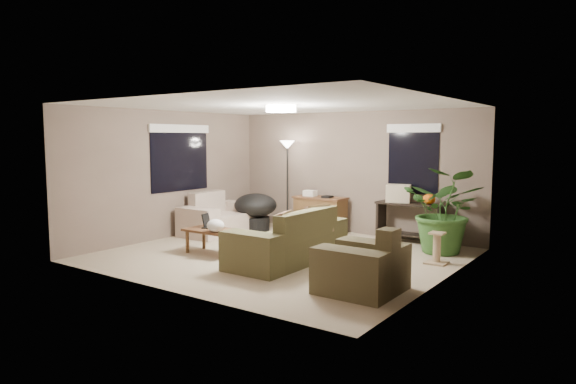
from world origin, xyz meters
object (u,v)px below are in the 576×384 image
Objects in this scene: console_table at (410,219)px; houseplant at (446,220)px; armchair at (362,269)px; loveseat at (218,219)px; coffee_table at (213,233)px; desk at (320,215)px; cat_scratching_post at (437,250)px; main_sofa at (290,244)px; papasan_chair at (256,209)px; floor_lamp at (287,155)px.

console_table is 0.88× the size of houseplant.
houseplant reaches higher than armchair.
loveseat is 1.60× the size of coffee_table.
cat_scratching_post is at bearing -22.78° from desk.
main_sofa is 2.85m from loveseat.
main_sofa is at bearing -23.38° from loveseat.
houseplant is at bearing 99.62° from cat_scratching_post.
main_sofa is at bearing -39.93° from papasan_chair.
houseplant is 2.95× the size of cat_scratching_post.
houseplant is at bearing -5.72° from floor_lamp.
coffee_table is 3.96m from houseplant.
loveseat is 0.84m from papasan_chair.
floor_lamp is at bearing 174.28° from houseplant.
armchair is 0.84× the size of papasan_chair.
loveseat is at bearing 130.58° from coffee_table.
console_table is 1.68m from cat_scratching_post.
main_sofa reaches higher than cat_scratching_post.
desk and console_table have the same top height.
armchair is 0.52× the size of floor_lamp.
cat_scratching_post is at bearing 1.17° from loveseat.
papasan_chair is at bearing 140.07° from main_sofa.
cat_scratching_post is (4.56, 0.09, -0.08)m from loveseat.
desk is (-0.96, 2.44, 0.08)m from main_sofa.
papasan_chair is at bearing 146.03° from armchair.
papasan_chair is at bearing -128.03° from floor_lamp.
floor_lamp is 3.72m from houseplant.
cat_scratching_post is (4.14, -0.61, -0.25)m from papasan_chair.
coffee_table is 0.84× the size of papasan_chair.
cat_scratching_post is (0.98, -1.34, -0.22)m from console_table.
floor_lamp is at bearing 55.78° from loveseat.
loveseat is 3.20× the size of cat_scratching_post.
coffee_table is (1.21, -1.42, 0.06)m from loveseat.
armchair is at bearing -8.88° from coffee_table.
armchair is at bearing -78.04° from console_table.
console_table is at bearing 3.67° from floor_lamp.
floor_lamp reaches higher than cat_scratching_post.
loveseat is at bearing -124.22° from floor_lamp.
coffee_table is at bearing -129.67° from console_table.
main_sofa reaches higher than console_table.
armchair is at bearing -33.97° from papasan_chair.
console_table is 1.01m from houseplant.
papasan_chair is at bearing 110.44° from coffee_table.
armchair is 0.91× the size of desk.
desk is at bearing -176.33° from console_table.
coffee_table is 3.70m from console_table.
console_table reaches higher than coffee_table.
console_table is at bearing 69.40° from main_sofa.
papasan_chair is at bearing -153.87° from desk.
loveseat is 1.35× the size of papasan_chair.
coffee_table is 2.27m from papasan_chair.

